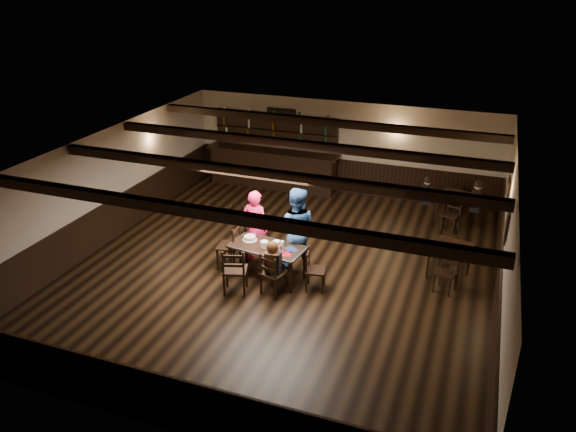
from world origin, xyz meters
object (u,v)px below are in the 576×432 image
(bar_counter, at_px, (274,163))
(dining_table, at_px, (267,250))
(chair_near_left, at_px, (234,268))
(man_blue, at_px, (296,229))
(woman_pink, at_px, (255,227))
(cake, at_px, (250,238))
(chair_near_right, at_px, (271,272))

(bar_counter, bearing_deg, dining_table, -69.89)
(chair_near_left, xyz_separation_m, man_blue, (0.80, 1.46, 0.35))
(woman_pink, relative_size, cake, 5.48)
(dining_table, xyz_separation_m, bar_counter, (-1.88, 5.15, 0.05))
(woman_pink, distance_m, cake, 0.47)
(man_blue, height_order, bar_counter, bar_counter)
(woman_pink, bearing_deg, chair_near_right, 128.69)
(dining_table, xyz_separation_m, chair_near_left, (-0.37, -0.86, -0.07))
(chair_near_right, xyz_separation_m, woman_pink, (-0.86, 1.24, 0.32))
(chair_near_left, relative_size, woman_pink, 0.60)
(dining_table, distance_m, woman_pink, 0.82)
(cake, distance_m, bar_counter, 5.20)
(cake, bearing_deg, woman_pink, 97.92)
(chair_near_left, height_order, man_blue, man_blue)
(man_blue, bearing_deg, dining_table, 47.42)
(chair_near_right, height_order, woman_pink, woman_pink)
(man_blue, distance_m, cake, 1.02)
(cake, bearing_deg, chair_near_right, -44.48)
(dining_table, distance_m, bar_counter, 5.48)
(chair_near_right, height_order, man_blue, man_blue)
(woman_pink, bearing_deg, dining_table, 135.23)
(man_blue, relative_size, bar_counter, 0.47)
(man_blue, bearing_deg, woman_pink, -7.18)
(cake, xyz_separation_m, bar_counter, (-1.42, 5.01, -0.07))
(bar_counter, bearing_deg, chair_near_right, -69.04)
(chair_near_right, distance_m, cake, 1.14)
(chair_near_right, distance_m, man_blue, 1.31)
(chair_near_left, height_order, chair_near_right, chair_near_left)
(chair_near_left, bearing_deg, bar_counter, 104.12)
(woman_pink, bearing_deg, man_blue, -176.07)
(dining_table, relative_size, chair_near_left, 1.62)
(dining_table, relative_size, man_blue, 0.87)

